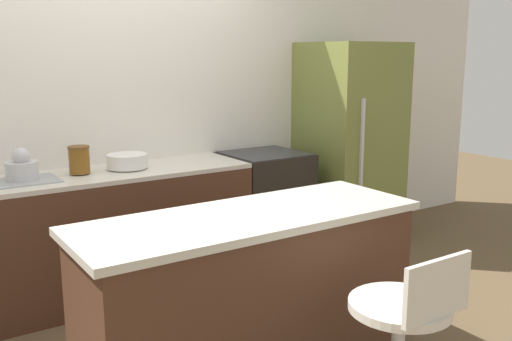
# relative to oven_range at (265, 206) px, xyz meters

# --- Properties ---
(ground_plane) EXTENTS (14.00, 14.00, 0.00)m
(ground_plane) POSITION_rel_oven_range_xyz_m (-1.12, -0.32, -0.44)
(ground_plane) COLOR brown
(wall_back) EXTENTS (8.00, 0.06, 2.60)m
(wall_back) POSITION_rel_oven_range_xyz_m (-1.12, 0.33, 0.86)
(wall_back) COLOR white
(wall_back) RESTS_ON ground_plane
(back_counter) EXTENTS (2.28, 0.60, 0.89)m
(back_counter) POSITION_rel_oven_range_xyz_m (-1.46, 0.00, -0.00)
(back_counter) COLOR #4C2D1E
(back_counter) RESTS_ON ground_plane
(kitchen_island) EXTENTS (1.80, 0.64, 0.88)m
(kitchen_island) POSITION_rel_oven_range_xyz_m (-1.07, -1.41, -0.00)
(kitchen_island) COLOR #4C2D1E
(kitchen_island) RESTS_ON ground_plane
(oven_range) EXTENTS (0.63, 0.61, 0.89)m
(oven_range) POSITION_rel_oven_range_xyz_m (0.00, 0.00, 0.00)
(oven_range) COLOR black
(oven_range) RESTS_ON ground_plane
(refrigerator) EXTENTS (0.74, 0.74, 1.77)m
(refrigerator) POSITION_rel_oven_range_xyz_m (0.86, -0.06, 0.44)
(refrigerator) COLOR olive
(refrigerator) RESTS_ON ground_plane
(stool_chair) EXTENTS (0.45, 0.45, 0.86)m
(stool_chair) POSITION_rel_oven_range_xyz_m (-0.75, -2.16, -0.01)
(stool_chair) COLOR #B7B7BC
(stool_chair) RESTS_ON ground_plane
(kettle) EXTENTS (0.20, 0.20, 0.20)m
(kettle) POSITION_rel_oven_range_xyz_m (-1.85, 0.03, 0.52)
(kettle) COLOR silver
(kettle) RESTS_ON back_counter
(mixing_bowl) EXTENTS (0.28, 0.28, 0.10)m
(mixing_bowl) POSITION_rel_oven_range_xyz_m (-1.15, 0.03, 0.49)
(mixing_bowl) COLOR white
(mixing_bowl) RESTS_ON back_counter
(canister_jar) EXTENTS (0.14, 0.14, 0.18)m
(canister_jar) POSITION_rel_oven_range_xyz_m (-1.49, 0.03, 0.54)
(canister_jar) COLOR brown
(canister_jar) RESTS_ON back_counter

